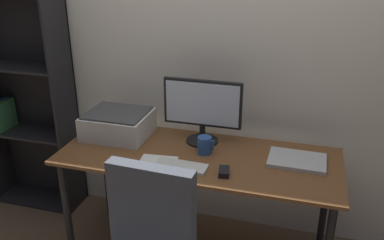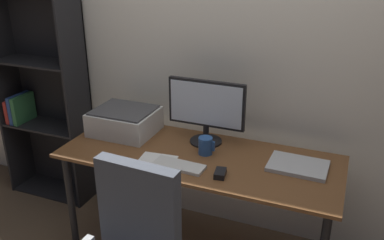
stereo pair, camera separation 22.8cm
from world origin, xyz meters
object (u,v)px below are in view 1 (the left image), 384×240
keyboard (181,166)px  desk (198,168)px  monitor (202,107)px  printer (118,124)px  coffee_mug (205,145)px  mouse (224,172)px  bookshelf (26,100)px  laptop (297,160)px

keyboard → desk: bearing=76.0°
monitor → printer: 0.57m
coffee_mug → printer: bearing=171.5°
mouse → bookshelf: bearing=153.9°
coffee_mug → bookshelf: bearing=168.6°
bookshelf → keyboard: bearing=-20.1°
keyboard → printer: size_ratio=0.72×
mouse → bookshelf: size_ratio=0.06×
laptop → keyboard: bearing=-157.1°
monitor → mouse: monitor is taller
printer → bookshelf: 0.86m
keyboard → bookshelf: bearing=162.5°
mouse → laptop: (0.37, 0.25, -0.01)m
coffee_mug → printer: printer is taller
mouse → coffee_mug: (-0.16, 0.21, 0.04)m
keyboard → mouse: mouse is taller
desk → monitor: 0.37m
keyboard → mouse: (0.24, -0.01, 0.01)m
mouse → laptop: bearing=25.3°
desk → laptop: 0.57m
keyboard → bookshelf: size_ratio=0.17×
desk → coffee_mug: (0.03, 0.03, 0.14)m
keyboard → mouse: size_ratio=3.02×
printer → keyboard: bearing=-29.7°
coffee_mug → laptop: 0.54m
bookshelf → mouse: bearing=-17.4°
desk → printer: size_ratio=4.10×
coffee_mug → printer: 0.61m
laptop → bookshelf: 1.98m
laptop → bookshelf: (-1.96, 0.25, 0.08)m
desk → laptop: size_ratio=5.13×
coffee_mug → printer: size_ratio=0.26×
desk → keyboard: bearing=-106.6°
monitor → mouse: 0.47m
coffee_mug → bookshelf: size_ratio=0.06×
desk → monitor: bearing=97.6°
coffee_mug → printer: (-0.60, 0.09, 0.03)m
mouse → printer: bearing=149.7°
printer → bookshelf: bookshelf is taller
desk → bookshelf: (-1.40, 0.32, 0.17)m
bookshelf → monitor: bearing=-5.8°
monitor → printer: (-0.54, -0.06, -0.15)m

